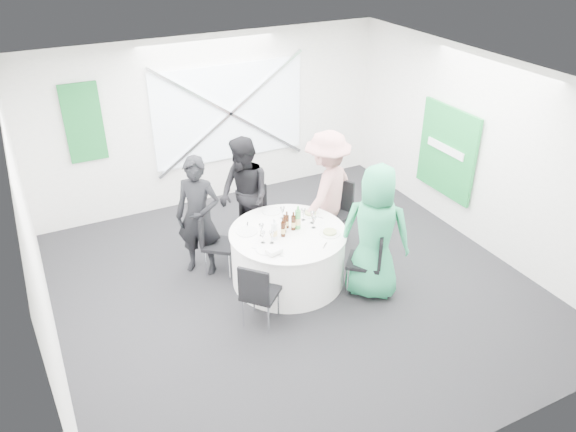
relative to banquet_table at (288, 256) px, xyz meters
name	(u,v)px	position (x,y,z in m)	size (l,w,h in m)	color
floor	(295,287)	(0.00, -0.20, -0.38)	(6.00, 6.00, 0.00)	black
ceiling	(296,83)	(0.00, -0.20, 2.42)	(6.00, 6.00, 0.00)	white
wall_back	(212,121)	(0.00, 2.80, 1.02)	(6.00, 6.00, 0.00)	white
wall_front	(464,345)	(0.00, -3.20, 1.02)	(6.00, 6.00, 0.00)	white
wall_left	(35,255)	(-3.00, -0.20, 1.02)	(6.00, 6.00, 0.00)	white
wall_right	(480,152)	(3.00, -0.20, 1.02)	(6.00, 6.00, 0.00)	white
window_panel	(230,113)	(0.30, 2.76, 1.12)	(2.60, 0.03, 1.60)	silver
window_brace_a	(230,113)	(0.30, 2.72, 1.12)	(0.05, 0.05, 3.16)	silver
window_brace_b	(230,113)	(0.30, 2.72, 1.12)	(0.05, 0.05, 3.16)	silver
green_banner	(84,123)	(-2.00, 2.75, 1.32)	(0.55, 0.04, 1.20)	#156927
green_sign	(447,151)	(2.94, 0.40, 0.82)	(0.05, 1.20, 1.40)	#188737
banquet_table	(288,256)	(0.00, 0.00, 0.00)	(1.56, 1.56, 0.76)	white
chair_back	(258,212)	(0.03, 1.08, 0.14)	(0.42, 0.43, 0.89)	black
chair_back_left	(214,238)	(-0.82, 0.64, 0.15)	(0.58, 0.58, 0.91)	black
chair_back_right	(336,207)	(1.09, 0.58, 0.21)	(0.62, 0.61, 1.00)	black
chair_front_right	(372,256)	(0.84, -0.74, 0.18)	(0.61, 0.61, 0.95)	black
chair_front_left	(258,291)	(-0.76, -0.71, 0.14)	(0.58, 0.58, 0.90)	black
person_man_back_left	(198,216)	(-0.97, 0.76, 0.48)	(0.62, 0.41, 1.71)	black
person_man_back	(244,196)	(-0.19, 1.03, 0.48)	(0.84, 0.46, 1.73)	black
person_woman_pink	(327,191)	(0.90, 0.55, 0.53)	(1.17, 0.54, 1.81)	tan
person_woman_green	(375,233)	(0.86, -0.74, 0.53)	(0.89, 0.58, 1.83)	#289561
plate_back	(271,211)	(0.04, 0.60, 0.39)	(0.26, 0.26, 0.01)	white
plate_back_left	(247,232)	(-0.49, 0.24, 0.39)	(0.28, 0.28, 0.01)	white
plate_back_right	(310,213)	(0.49, 0.28, 0.40)	(0.25, 0.25, 0.04)	white
plate_front_right	(330,233)	(0.47, -0.29, 0.40)	(0.27, 0.27, 0.04)	white
plate_front_left	(266,250)	(-0.45, -0.27, 0.39)	(0.25, 0.25, 0.01)	white
napkin	(274,251)	(-0.39, -0.39, 0.42)	(0.19, 0.12, 0.05)	white
beer_bottle_a	(284,225)	(-0.05, 0.02, 0.48)	(0.06, 0.06, 0.26)	#38180A
beer_bottle_b	(287,222)	(0.04, 0.11, 0.47)	(0.06, 0.06, 0.24)	#38180A
beer_bottle_c	(293,223)	(0.09, 0.02, 0.48)	(0.06, 0.06, 0.26)	#38180A
beer_bottle_d	(283,229)	(-0.11, -0.07, 0.48)	(0.06, 0.06, 0.27)	#38180A
green_water_bottle	(298,220)	(0.16, 0.03, 0.51)	(0.08, 0.08, 0.33)	green
clear_water_bottle	(274,231)	(-0.24, -0.08, 0.50)	(0.08, 0.08, 0.30)	white
wine_glass_a	(272,235)	(-0.31, -0.15, 0.50)	(0.07, 0.07, 0.17)	white
wine_glass_b	(303,212)	(0.33, 0.19, 0.50)	(0.07, 0.07, 0.17)	white
wine_glass_c	(261,227)	(-0.35, 0.07, 0.50)	(0.07, 0.07, 0.17)	white
wine_glass_d	(282,210)	(0.10, 0.36, 0.50)	(0.07, 0.07, 0.17)	white
wine_glass_e	(263,234)	(-0.41, -0.10, 0.50)	(0.07, 0.07, 0.17)	white
wine_glass_f	(312,215)	(0.40, 0.06, 0.50)	(0.07, 0.07, 0.17)	white
wine_glass_g	(314,220)	(0.35, -0.06, 0.50)	(0.07, 0.07, 0.17)	white
fork_a	(319,217)	(0.55, 0.16, 0.38)	(0.01, 0.15, 0.01)	silver
knife_a	(301,212)	(0.40, 0.41, 0.38)	(0.01, 0.15, 0.01)	silver
fork_b	(325,245)	(0.27, -0.51, 0.38)	(0.01, 0.15, 0.01)	silver
knife_b	(332,231)	(0.52, -0.25, 0.38)	(0.01, 0.15, 0.01)	silver
fork_c	(247,225)	(-0.41, 0.40, 0.38)	(0.01, 0.15, 0.01)	silver
knife_c	(244,235)	(-0.55, 0.18, 0.38)	(0.01, 0.15, 0.01)	silver
fork_d	(257,249)	(-0.54, -0.21, 0.38)	(0.01, 0.15, 0.01)	silver
knife_d	(278,255)	(-0.36, -0.45, 0.38)	(0.01, 0.15, 0.01)	silver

